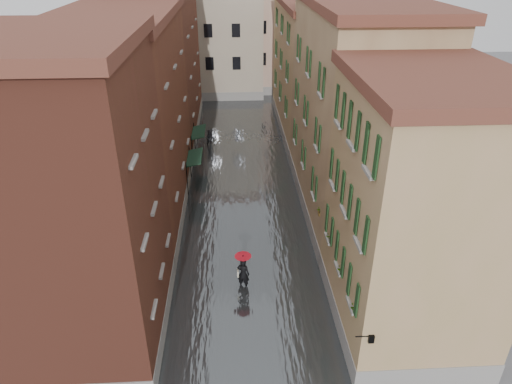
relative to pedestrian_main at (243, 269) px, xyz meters
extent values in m
plane|color=#5D5C5F|center=(0.29, -0.70, -1.21)|extent=(120.00, 120.00, 0.00)
cube|color=#3F4346|center=(0.29, 12.30, -1.11)|extent=(10.00, 60.00, 0.20)
cube|color=brown|center=(-6.71, -2.70, 5.29)|extent=(6.00, 8.00, 13.00)
cube|color=brown|center=(-6.71, 8.30, 5.04)|extent=(6.00, 14.00, 12.50)
cube|color=brown|center=(-6.71, 23.30, 5.79)|extent=(6.00, 16.00, 14.00)
cube|color=#A18853|center=(7.29, -2.70, 4.54)|extent=(6.00, 8.00, 11.50)
cube|color=tan|center=(7.29, 8.30, 5.29)|extent=(6.00, 14.00, 13.00)
cube|color=#A18853|center=(7.29, 23.30, 4.54)|extent=(6.00, 16.00, 11.50)
cube|color=#B4AA8F|center=(-2.71, 37.30, 5.29)|extent=(12.00, 9.00, 13.00)
cube|color=tan|center=(6.29, 39.30, 4.79)|extent=(10.00, 9.00, 12.00)
cube|color=#173423|center=(-3.16, 11.53, 1.34)|extent=(1.09, 2.93, 0.31)
cylinder|color=black|center=(-3.66, 10.06, 0.19)|extent=(0.06, 0.06, 2.80)
cylinder|color=black|center=(-3.66, 12.99, 0.19)|extent=(0.06, 0.06, 2.80)
cube|color=#173423|center=(-3.16, 16.64, 1.34)|extent=(1.09, 3.00, 0.31)
cylinder|color=black|center=(-3.66, 15.14, 0.19)|extent=(0.06, 0.06, 2.80)
cylinder|color=black|center=(-3.66, 18.14, 0.19)|extent=(0.06, 0.06, 2.80)
cylinder|color=black|center=(4.34, -6.70, 1.89)|extent=(0.60, 0.05, 0.05)
cube|color=black|center=(4.64, -6.70, 1.79)|extent=(0.22, 0.22, 0.35)
cube|color=beige|center=(4.64, -6.70, 1.79)|extent=(0.14, 0.14, 0.24)
cube|color=#9B4733|center=(4.41, -5.37, 1.94)|extent=(0.22, 0.85, 0.18)
imported|color=#265926|center=(4.41, -5.37, 2.36)|extent=(0.59, 0.51, 0.66)
cube|color=#9B4733|center=(4.41, -2.92, 1.94)|extent=(0.22, 0.85, 0.18)
imported|color=#265926|center=(4.41, -2.92, 2.36)|extent=(0.59, 0.51, 0.66)
cube|color=#9B4733|center=(4.41, -0.30, 1.94)|extent=(0.22, 0.85, 0.18)
imported|color=#265926|center=(4.41, -0.30, 2.36)|extent=(0.59, 0.51, 0.66)
cube|color=#9B4733|center=(4.41, 2.31, 1.94)|extent=(0.22, 0.85, 0.18)
imported|color=#265926|center=(4.41, 2.31, 2.36)|extent=(0.59, 0.51, 0.66)
imported|color=black|center=(0.00, 0.00, -0.28)|extent=(0.79, 0.66, 1.85)
cube|color=beige|center=(-0.28, 0.05, -0.26)|extent=(0.08, 0.30, 0.38)
cylinder|color=black|center=(0.00, 0.00, 0.14)|extent=(0.02, 0.02, 1.00)
cone|color=red|center=(0.00, 0.00, 0.71)|extent=(0.89, 0.89, 0.28)
imported|color=black|center=(-2.39, 19.44, -0.38)|extent=(0.93, 0.80, 1.66)
camera|label=1|loc=(-0.37, -18.93, 14.79)|focal=32.00mm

